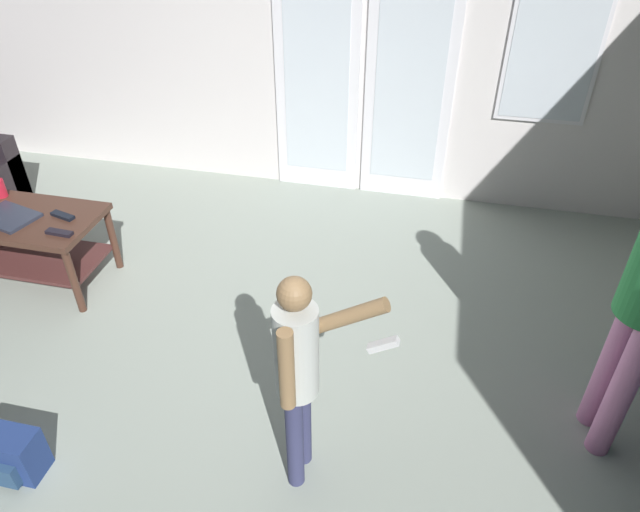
# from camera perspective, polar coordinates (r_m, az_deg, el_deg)

# --- Properties ---
(ground_plane) EXTENTS (6.26, 4.69, 0.02)m
(ground_plane) POSITION_cam_1_polar(r_m,az_deg,el_deg) (3.46, -11.85, -10.91)
(ground_plane) COLOR #97A195
(wall_back_with_doors) EXTENTS (6.26, 0.09, 2.76)m
(wall_back_with_doors) POSITION_cam_1_polar(r_m,az_deg,el_deg) (4.69, -1.40, 21.95)
(wall_back_with_doors) COLOR silver
(wall_back_with_doors) RESTS_ON ground_plane
(coffee_table) EXTENTS (1.01, 0.55, 0.51)m
(coffee_table) POSITION_cam_1_polar(r_m,az_deg,el_deg) (4.26, -27.19, 2.01)
(coffee_table) COLOR #452A1F
(coffee_table) RESTS_ON ground_plane
(person_child) EXTENTS (0.50, 0.32, 1.17)m
(person_child) POSITION_cam_1_polar(r_m,az_deg,el_deg) (2.42, -2.05, -11.06)
(person_child) COLOR #36395F
(person_child) RESTS_ON ground_plane
(backpack) EXTENTS (0.34, 0.20, 0.26)m
(backpack) POSITION_cam_1_polar(r_m,az_deg,el_deg) (3.24, -28.76, -16.76)
(backpack) COLOR navy
(backpack) RESTS_ON ground_plane
(laptop_closed) EXTENTS (0.41, 0.34, 0.02)m
(laptop_closed) POSITION_cam_1_polar(r_m,az_deg,el_deg) (4.18, -28.54, 3.43)
(laptop_closed) COLOR #282E3D
(laptop_closed) RESTS_ON coffee_table
(cup_by_laptop) EXTENTS (0.08, 0.08, 0.12)m
(cup_by_laptop) POSITION_cam_1_polar(r_m,az_deg,el_deg) (4.45, -29.17, 5.87)
(cup_by_laptop) COLOR red
(cup_by_laptop) RESTS_ON coffee_table
(tv_remote_black) EXTENTS (0.18, 0.09, 0.02)m
(tv_remote_black) POSITION_cam_1_polar(r_m,az_deg,el_deg) (4.04, -24.16, 3.68)
(tv_remote_black) COLOR black
(tv_remote_black) RESTS_ON coffee_table
(dvd_remote_slim) EXTENTS (0.17, 0.06, 0.02)m
(dvd_remote_slim) POSITION_cam_1_polar(r_m,az_deg,el_deg) (3.87, -24.43, 2.12)
(dvd_remote_slim) COLOR black
(dvd_remote_slim) RESTS_ON coffee_table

